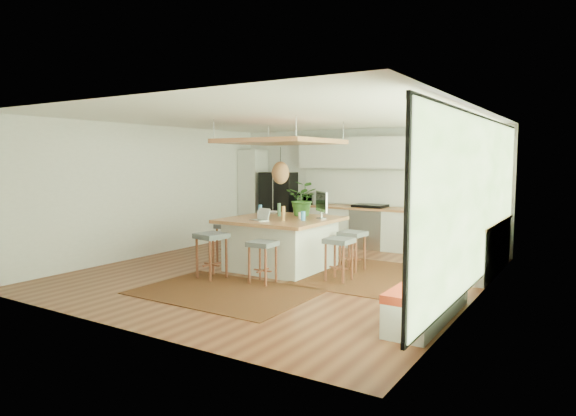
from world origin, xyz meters
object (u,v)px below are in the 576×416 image
Objects in this scene: stool_right_front at (339,260)px; stool_near_left at (212,258)px; island at (281,243)px; island_plant at (303,202)px; stool_near_right at (263,262)px; fridge at (279,202)px; microwave at (309,197)px; stool_left_side at (229,244)px; monitor at (322,204)px; stool_right_back at (352,251)px; laptop at (259,214)px.

stool_near_left is at bearing -152.76° from stool_right_front.
island is 2.82× the size of island_plant.
stool_near_left is 0.94m from stool_near_right.
microwave is (0.92, -0.07, 0.18)m from fridge.
island reaches higher than stool_left_side.
island_plant is (0.71, 1.82, 0.83)m from stool_near_left.
microwave reaches higher than stool_near_left.
monitor reaches higher than microwave.
microwave is 0.79× the size of island_plant.
stool_left_side is 1.40× the size of monitor.
microwave reaches higher than island.
monitor is 1.04× the size of microwave.
stool_right_back is at bearing -37.84° from microwave.
fridge is 3.52m from island.
stool_left_side reaches higher than stool_near_right.
monitor is (0.30, 1.43, 0.83)m from stool_near_right.
stool_near_left is at bearing -133.89° from stool_right_back.
island is at bearing 66.44° from stool_near_left.
island is 2.61× the size of stool_right_back.
laptop reaches higher than stool_left_side.
fridge is 0.91× the size of island.
microwave is (0.18, 2.86, 0.75)m from stool_left_side.
microwave reaches higher than stool_left_side.
stool_left_side is at bearing -128.31° from monitor.
stool_right_front is 1.24m from monitor.
island is 2.41× the size of stool_near_left.
laptop reaches higher than stool_right_front.
stool_near_right is 0.97× the size of stool_right_front.
stool_right_back is 1.33m from island_plant.
stool_near_left reaches higher than stool_left_side.
stool_near_left is (-0.56, -1.29, -0.11)m from island.
stool_right_front and stool_right_back have the same top height.
monitor is at bearing 78.27° from stool_near_right.
stool_right_back is 1.81m from laptop.
stool_near_left reaches higher than stool_right_front.
microwave is (-1.69, 2.52, -0.09)m from monitor.
stool_right_back is at bearing 23.96° from island.
stool_right_front is 1.37× the size of microwave.
stool_near_right is at bearing -140.13° from stool_right_front.
stool_near_right is 0.97× the size of stool_right_back.
stool_near_right is at bearing -32.80° from laptop.
stool_right_back is (-0.15, 0.84, 0.00)m from stool_right_front.
island reaches higher than stool_near_right.
fridge is 3.88m from laptop.
fridge is at bearing 135.66° from laptop.
stool_near_left is at bearing -111.31° from island_plant.
stool_near_right is 4.26m from microwave.
monitor is (2.61, -2.59, 0.26)m from fridge.
monitor reaches higher than stool_near_left.
stool_right_front is at bearing -51.75° from fridge.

